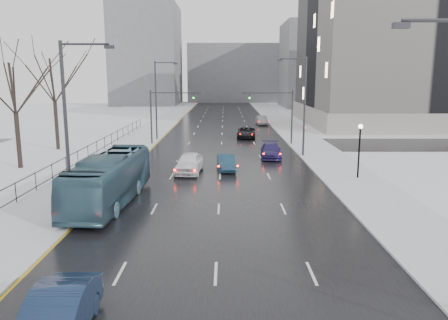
{
  "coord_description": "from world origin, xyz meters",
  "views": [
    {
      "loc": [
        0.37,
        -3.96,
        8.12
      ],
      "look_at": [
        0.33,
        25.24,
        2.5
      ],
      "focal_mm": 35.0,
      "sensor_mm": 36.0,
      "label": 1
    }
  ],
  "objects_px": {
    "mast_signal_right": "(283,111)",
    "sedan_right_distant": "(262,120)",
    "streetlight_r_mid": "(302,102)",
    "streetlight_l_near": "(70,122)",
    "lamppost_r_mid": "(360,143)",
    "sedan_right_cross": "(246,132)",
    "tree_park_d": "(21,169)",
    "sedan_center_near": "(189,163)",
    "sedan_left_near": "(57,317)",
    "sedan_right_near": "(226,163)",
    "streetlight_l_far": "(158,96)",
    "tree_park_e": "(58,150)",
    "bus": "(110,179)",
    "sedan_right_far": "(271,151)",
    "mast_signal_left": "(160,111)",
    "no_uturn_sign": "(304,130)"
  },
  "relations": [
    {
      "from": "no_uturn_sign",
      "to": "sedan_right_far",
      "type": "bearing_deg",
      "value": -131.35
    },
    {
      "from": "streetlight_l_near",
      "to": "streetlight_l_far",
      "type": "xyz_separation_m",
      "value": [
        0.0,
        32.0,
        0.0
      ]
    },
    {
      "from": "tree_park_e",
      "to": "mast_signal_left",
      "type": "height_order",
      "value": "tree_park_e"
    },
    {
      "from": "lamppost_r_mid",
      "to": "streetlight_r_mid",
      "type": "bearing_deg",
      "value": 105.82
    },
    {
      "from": "no_uturn_sign",
      "to": "bus",
      "type": "height_order",
      "value": "bus"
    },
    {
      "from": "no_uturn_sign",
      "to": "sedan_center_near",
      "type": "bearing_deg",
      "value": -135.16
    },
    {
      "from": "streetlight_l_near",
      "to": "lamppost_r_mid",
      "type": "relative_size",
      "value": 2.34
    },
    {
      "from": "sedan_center_near",
      "to": "streetlight_r_mid",
      "type": "bearing_deg",
      "value": 40.06
    },
    {
      "from": "tree_park_e",
      "to": "sedan_left_near",
      "type": "relative_size",
      "value": 2.76
    },
    {
      "from": "sedan_right_cross",
      "to": "sedan_right_far",
      "type": "xyz_separation_m",
      "value": [
        1.79,
        -14.44,
        0.01
      ]
    },
    {
      "from": "mast_signal_left",
      "to": "sedan_center_near",
      "type": "distance_m",
      "value": 16.76
    },
    {
      "from": "tree_park_d",
      "to": "sedan_center_near",
      "type": "height_order",
      "value": "tree_park_d"
    },
    {
      "from": "bus",
      "to": "sedan_left_near",
      "type": "bearing_deg",
      "value": -78.8
    },
    {
      "from": "mast_signal_left",
      "to": "bus",
      "type": "xyz_separation_m",
      "value": [
        0.33,
        -24.75,
        -2.48
      ]
    },
    {
      "from": "lamppost_r_mid",
      "to": "mast_signal_left",
      "type": "distance_m",
      "value": 25.71
    },
    {
      "from": "tree_park_d",
      "to": "sedan_right_far",
      "type": "height_order",
      "value": "tree_park_d"
    },
    {
      "from": "sedan_right_far",
      "to": "mast_signal_left",
      "type": "bearing_deg",
      "value": 148.15
    },
    {
      "from": "streetlight_l_near",
      "to": "sedan_center_near",
      "type": "height_order",
      "value": "streetlight_l_near"
    },
    {
      "from": "lamppost_r_mid",
      "to": "tree_park_e",
      "type": "bearing_deg",
      "value": 154.38
    },
    {
      "from": "streetlight_r_mid",
      "to": "sedan_center_near",
      "type": "xyz_separation_m",
      "value": [
        -10.8,
        -7.77,
        -4.72
      ]
    },
    {
      "from": "sedan_left_near",
      "to": "mast_signal_right",
      "type": "bearing_deg",
      "value": 70.8
    },
    {
      "from": "bus",
      "to": "sedan_right_far",
      "type": "relative_size",
      "value": 2.3
    },
    {
      "from": "tree_park_d",
      "to": "sedan_right_cross",
      "type": "xyz_separation_m",
      "value": [
        21.05,
        19.72,
        0.76
      ]
    },
    {
      "from": "sedan_center_near",
      "to": "sedan_right_near",
      "type": "distance_m",
      "value": 3.33
    },
    {
      "from": "streetlight_r_mid",
      "to": "sedan_center_near",
      "type": "distance_m",
      "value": 14.12
    },
    {
      "from": "no_uturn_sign",
      "to": "sedan_left_near",
      "type": "relative_size",
      "value": 0.55
    },
    {
      "from": "bus",
      "to": "sedan_center_near",
      "type": "xyz_separation_m",
      "value": [
        4.37,
        8.99,
        -0.73
      ]
    },
    {
      "from": "no_uturn_sign",
      "to": "streetlight_l_near",
      "type": "bearing_deg",
      "value": -125.89
    },
    {
      "from": "sedan_left_near",
      "to": "lamppost_r_mid",
      "type": "bearing_deg",
      "value": 51.74
    },
    {
      "from": "bus",
      "to": "sedan_right_cross",
      "type": "xyz_separation_m",
      "value": [
        10.25,
        30.47,
        -0.88
      ]
    },
    {
      "from": "streetlight_r_mid",
      "to": "sedan_right_near",
      "type": "xyz_separation_m",
      "value": [
        -7.67,
        -6.65,
        -4.91
      ]
    },
    {
      "from": "mast_signal_left",
      "to": "no_uturn_sign",
      "type": "height_order",
      "value": "mast_signal_left"
    },
    {
      "from": "streetlight_l_far",
      "to": "sedan_right_distant",
      "type": "distance_m",
      "value": 23.74
    },
    {
      "from": "streetlight_l_near",
      "to": "mast_signal_right",
      "type": "height_order",
      "value": "streetlight_l_near"
    },
    {
      "from": "lamppost_r_mid",
      "to": "sedan_right_near",
      "type": "distance_m",
      "value": 11.24
    },
    {
      "from": "lamppost_r_mid",
      "to": "sedan_left_near",
      "type": "height_order",
      "value": "lamppost_r_mid"
    },
    {
      "from": "sedan_right_near",
      "to": "streetlight_l_far",
      "type": "bearing_deg",
      "value": 109.97
    },
    {
      "from": "streetlight_l_near",
      "to": "sedan_right_near",
      "type": "bearing_deg",
      "value": 57.0
    },
    {
      "from": "lamppost_r_mid",
      "to": "sedan_center_near",
      "type": "height_order",
      "value": "lamppost_r_mid"
    },
    {
      "from": "streetlight_l_near",
      "to": "mast_signal_left",
      "type": "height_order",
      "value": "streetlight_l_near"
    },
    {
      "from": "mast_signal_right",
      "to": "sedan_right_distant",
      "type": "height_order",
      "value": "mast_signal_right"
    },
    {
      "from": "sedan_left_near",
      "to": "bus",
      "type": "xyz_separation_m",
      "value": [
        -2.2,
        14.96,
        0.78
      ]
    },
    {
      "from": "streetlight_l_near",
      "to": "sedan_left_near",
      "type": "relative_size",
      "value": 2.04
    },
    {
      "from": "no_uturn_sign",
      "to": "sedan_right_near",
      "type": "xyz_separation_m",
      "value": [
        -8.7,
        -10.65,
        -1.59
      ]
    },
    {
      "from": "tree_park_d",
      "to": "mast_signal_right",
      "type": "xyz_separation_m",
      "value": [
        25.13,
        14.0,
        4.11
      ]
    },
    {
      "from": "tree_park_e",
      "to": "sedan_right_near",
      "type": "xyz_separation_m",
      "value": [
        18.7,
        -10.65,
        0.71
      ]
    },
    {
      "from": "tree_park_e",
      "to": "no_uturn_sign",
      "type": "height_order",
      "value": "tree_park_e"
    },
    {
      "from": "streetlight_r_mid",
      "to": "streetlight_l_near",
      "type": "bearing_deg",
      "value": -129.24
    },
    {
      "from": "mast_signal_left",
      "to": "sedan_right_cross",
      "type": "distance_m",
      "value": 12.48
    },
    {
      "from": "lamppost_r_mid",
      "to": "sedan_right_cross",
      "type": "distance_m",
      "value": 25.05
    }
  ]
}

